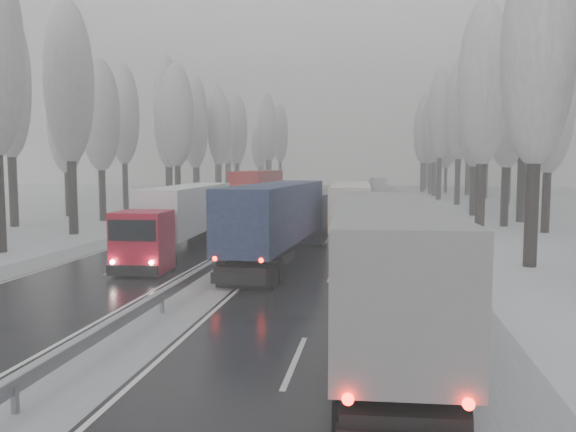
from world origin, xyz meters
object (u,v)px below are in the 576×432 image
(truck_cream_box, at_px, (351,207))
(truck_red_white, at_px, (184,214))
(box_truck_distant, at_px, (378,185))
(truck_blue_box, at_px, (282,216))
(truck_red_red, at_px, (256,190))
(truck_grey_tarp, at_px, (379,258))

(truck_cream_box, height_order, truck_red_white, truck_red_white)
(box_truck_distant, xyz_separation_m, truck_red_white, (-11.26, -74.22, 0.80))
(box_truck_distant, bearing_deg, truck_cream_box, -98.06)
(box_truck_distant, distance_m, truck_red_white, 75.07)
(truck_blue_box, distance_m, box_truck_distant, 76.49)
(truck_blue_box, relative_size, truck_red_red, 0.92)
(truck_blue_box, xyz_separation_m, truck_cream_box, (3.25, 9.76, -0.18))
(truck_cream_box, xyz_separation_m, truck_red_white, (-9.45, -7.67, 0.02))
(truck_blue_box, relative_size, truck_red_white, 1.07)
(truck_red_white, bearing_deg, truck_blue_box, -21.50)
(truck_grey_tarp, distance_m, truck_cream_box, 22.59)
(truck_red_white, bearing_deg, truck_grey_tarp, -55.58)
(truck_red_red, bearing_deg, box_truck_distant, 75.80)
(truck_grey_tarp, relative_size, truck_blue_box, 0.98)
(truck_grey_tarp, xyz_separation_m, truck_red_white, (-11.30, 14.84, -0.13))
(truck_red_red, bearing_deg, truck_grey_tarp, -73.59)
(box_truck_distant, relative_size, truck_red_white, 0.52)
(truck_cream_box, relative_size, box_truck_distant, 1.91)
(truck_grey_tarp, height_order, truck_cream_box, truck_grey_tarp)
(truck_cream_box, distance_m, box_truck_distant, 66.58)
(truck_grey_tarp, height_order, box_truck_distant, truck_grey_tarp)
(truck_blue_box, height_order, truck_red_red, truck_red_red)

